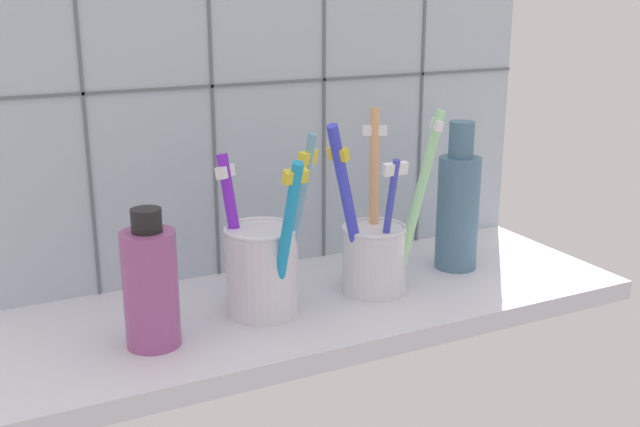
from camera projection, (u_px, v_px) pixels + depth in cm
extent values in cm
cube|color=silver|center=(317.00, 307.00, 78.13)|extent=(64.00, 22.00, 2.00)
cube|color=#B2C1CC|center=(266.00, 80.00, 82.35)|extent=(64.00, 2.00, 45.00)
cube|color=slate|center=(83.00, 92.00, 73.10)|extent=(0.30, 0.20, 45.00)
cube|color=slate|center=(212.00, 84.00, 78.63)|extent=(0.30, 0.20, 45.00)
cube|color=slate|center=(324.00, 78.00, 84.17)|extent=(0.30, 0.20, 45.00)
cube|color=slate|center=(422.00, 72.00, 89.71)|extent=(0.30, 0.20, 45.00)
cube|color=slate|center=(270.00, 83.00, 81.45)|extent=(64.00, 0.20, 0.30)
cylinder|color=silver|center=(262.00, 271.00, 73.33)|extent=(6.92, 6.92, 8.37)
torus|color=silver|center=(261.00, 229.00, 72.15)|extent=(7.07, 7.07, 0.50)
cylinder|color=#1C95C9|center=(285.00, 243.00, 68.97)|extent=(1.40, 6.11, 15.84)
cube|color=yellow|center=(295.00, 176.00, 65.47)|extent=(2.25, 1.23, 1.33)
cylinder|color=#7E24D9|center=(235.00, 233.00, 72.73)|extent=(2.89, 3.27, 15.03)
cube|color=white|center=(225.00, 172.00, 71.42)|extent=(2.26, 2.08, 1.21)
cylinder|color=#66A2BC|center=(296.00, 225.00, 71.12)|extent=(3.11, 4.19, 17.44)
cube|color=yellow|center=(308.00, 158.00, 68.66)|extent=(2.48, 2.08, 1.31)
cylinder|color=silver|center=(374.00, 259.00, 78.92)|extent=(6.57, 6.57, 6.71)
torus|color=silver|center=(375.00, 228.00, 77.97)|extent=(6.74, 6.74, 0.50)
cylinder|color=#4045C3|center=(387.00, 226.00, 76.33)|extent=(0.73, 3.57, 14.08)
cube|color=white|center=(395.00, 169.00, 73.62)|extent=(2.57, 0.89, 1.29)
cylinder|color=#3A41D8|center=(349.00, 212.00, 74.76)|extent=(6.50, 3.76, 17.89)
cube|color=yellow|center=(338.00, 154.00, 71.71)|extent=(1.82, 2.24, 1.35)
cylinder|color=#A6EEA4|center=(417.00, 203.00, 76.39)|extent=(4.90, 2.78, 18.51)
cube|color=white|center=(437.00, 125.00, 74.31)|extent=(1.75, 2.60, 1.08)
cylinder|color=#E9AA71|center=(374.00, 197.00, 79.09)|extent=(2.16, 2.98, 18.15)
cube|color=white|center=(375.00, 131.00, 77.82)|extent=(2.54, 1.78, 1.08)
cylinder|color=slate|center=(458.00, 213.00, 84.74)|extent=(4.60, 4.60, 12.47)
cylinder|color=slate|center=(461.00, 140.00, 82.44)|extent=(2.70, 2.70, 3.88)
cylinder|color=#9B4D89|center=(151.00, 289.00, 66.37)|extent=(4.74, 4.74, 10.33)
cylinder|color=black|center=(146.00, 220.00, 64.63)|extent=(2.61, 2.61, 2.00)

